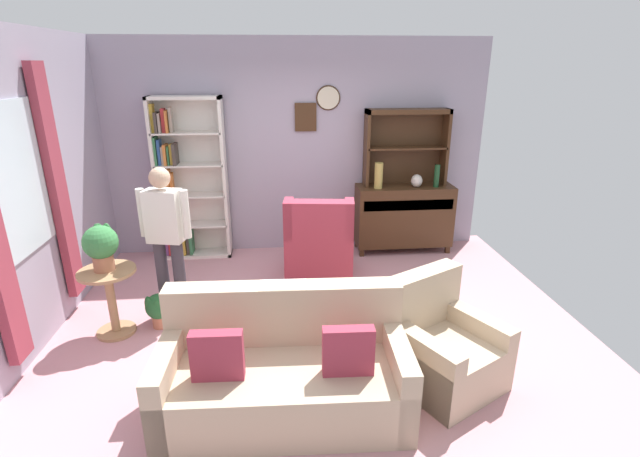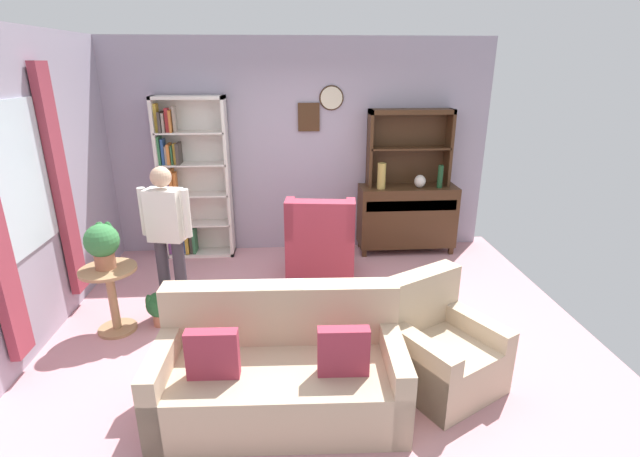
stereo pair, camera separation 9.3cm
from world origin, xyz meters
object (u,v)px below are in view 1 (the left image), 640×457
Objects in this scene: bottle_wine at (437,176)px; plant_stand at (111,295)px; sideboard_hutch at (406,137)px; sideboard at (403,215)px; coffee_table at (288,305)px; wingback_chair at (319,250)px; book_stack at (277,294)px; person_reading at (166,233)px; couch_floral at (285,372)px; bookshelf at (186,183)px; vase_tall at (379,176)px; vase_round at (417,181)px; potted_plant_small at (158,308)px; potted_plant_large at (101,244)px; armchair_floral at (441,349)px.

plant_stand is at bearing -154.89° from bottle_wine.
bottle_wine is at bearing -26.96° from sideboard_hutch.
plant_stand is (-3.32, -1.83, -0.10)m from sideboard.
coffee_table is (1.67, -0.25, -0.06)m from plant_stand.
book_stack is at bearing -112.41° from wingback_chair.
book_stack is (1.07, -0.56, -0.43)m from person_reading.
couch_floral is 2.01m from plant_stand.
wingback_chair is (1.66, -0.93, -0.62)m from bookshelf.
bookshelf is 2.94m from sideboard.
sideboard is at bearing 28.84° from plant_stand.
vase_tall is at bearing 30.82° from plant_stand.
couch_floral reaches higher than book_stack.
vase_tall reaches higher than bottle_wine.
vase_round is 3.54m from couch_floral.
sideboard reaches higher than couch_floral.
vase_round is at bearing 26.24° from person_reading.
bottle_wine is 3.80m from potted_plant_small.
vase_tall is 2.49m from book_stack.
couch_floral is at bearing -101.99° from wingback_chair.
sideboard is 1.18× the size of sideboard_hutch.
vase_tall is at bearing 42.13° from wingback_chair.
person_reading is at bearing 152.49° from book_stack.
vase_round is (3.03, -0.15, -0.00)m from bookshelf.
person_reading is at bearing -157.00° from wingback_chair.
potted_plant_large is (-1.63, 1.21, 0.61)m from couch_floral.
sideboard is 3.71× the size of potted_plant_small.
person_reading is at bearing 151.74° from armchair_floral.
potted_plant_large is 2.09× the size of book_stack.
potted_plant_large is at bearing 143.40° from couch_floral.
armchair_floral is 2.98× the size of potted_plant_small.
armchair_floral is at bearing -18.66° from plant_stand.
sideboard is 3.22m from person_reading.
person_reading is (-2.95, -1.45, -0.10)m from vase_round.
bookshelf reaches higher than vase_round.
book_stack is (-0.51, -1.23, 0.09)m from wingback_chair.
sideboard_hutch is at bearing 32.58° from potted_plant_small.
sideboard is at bearing 31.03° from potted_plant_small.
sideboard_hutch reaches higher than vase_tall.
sideboard_hutch is at bearing 37.70° from wingback_chair.
sideboard_hutch is at bearing 81.69° from armchair_floral.
coffee_table is (1.27, -0.32, 0.15)m from potted_plant_small.
plant_stand is (-2.89, 0.98, 0.12)m from armchair_floral.
bookshelf reaches higher than bottle_wine.
bottle_wine reaches higher than couch_floral.
plant_stand is at bearing 143.55° from couch_floral.
potted_plant_small is (0.40, 0.07, -0.21)m from plant_stand.
person_reading is (-1.58, -0.67, 0.52)m from wingback_chair.
couch_floral is 4.24× the size of potted_plant_large.
sideboard_hutch is (2.90, 0.02, 0.55)m from bookshelf.
bookshelf is at bearing 118.05° from book_stack.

